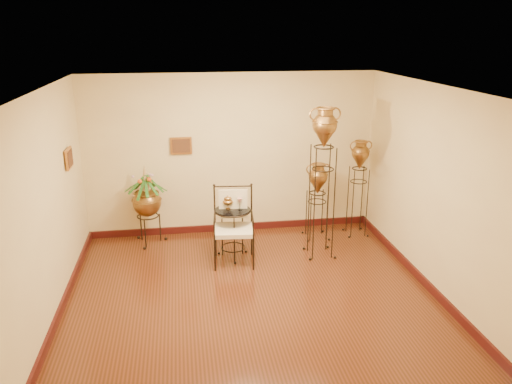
{
  "coord_description": "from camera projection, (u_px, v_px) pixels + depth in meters",
  "views": [
    {
      "loc": [
        -0.86,
        -5.86,
        3.49
      ],
      "look_at": [
        0.25,
        1.3,
        1.1
      ],
      "focal_mm": 35.0,
      "sensor_mm": 36.0,
      "label": 1
    }
  ],
  "objects": [
    {
      "name": "ground",
      "position": [
        252.0,
        300.0,
        6.72
      ],
      "size": [
        5.0,
        5.0,
        0.0
      ],
      "primitive_type": "plane",
      "color": "#5C2715",
      "rests_on": "ground"
    },
    {
      "name": "room_shell",
      "position": [
        252.0,
        177.0,
        6.18
      ],
      "size": [
        5.02,
        5.02,
        2.81
      ],
      "color": "beige",
      "rests_on": "ground"
    },
    {
      "name": "amphora_short",
      "position": [
        317.0,
        201.0,
        8.54
      ],
      "size": [
        0.49,
        0.49,
        1.35
      ],
      "rotation": [
        0.0,
        0.0,
        0.23
      ],
      "color": "black",
      "rests_on": "ground"
    },
    {
      "name": "planter_urn",
      "position": [
        147.0,
        199.0,
        8.28
      ],
      "size": [
        0.94,
        0.94,
        1.41
      ],
      "rotation": [
        0.0,
        0.0,
        -0.3
      ],
      "color": "black",
      "rests_on": "ground"
    },
    {
      "name": "armchair",
      "position": [
        234.0,
        227.0,
        7.62
      ],
      "size": [
        0.72,
        0.68,
        1.19
      ],
      "rotation": [
        0.0,
        0.0,
        -0.09
      ],
      "color": "black",
      "rests_on": "ground"
    },
    {
      "name": "amphora_mid",
      "position": [
        358.0,
        187.0,
        8.63
      ],
      "size": [
        0.48,
        0.48,
        1.71
      ],
      "rotation": [
        0.0,
        0.0,
        0.3
      ],
      "color": "black",
      "rests_on": "ground"
    },
    {
      "name": "side_table",
      "position": [
        233.0,
        232.0,
        7.86
      ],
      "size": [
        0.57,
        0.57,
        1.02
      ],
      "rotation": [
        0.0,
        0.0,
        0.03
      ],
      "color": "black",
      "rests_on": "ground"
    },
    {
      "name": "amphora_tall",
      "position": [
        322.0,
        182.0,
        7.71
      ],
      "size": [
        0.6,
        0.6,
        2.41
      ],
      "rotation": [
        0.0,
        0.0,
        -0.34
      ],
      "color": "black",
      "rests_on": "ground"
    }
  ]
}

